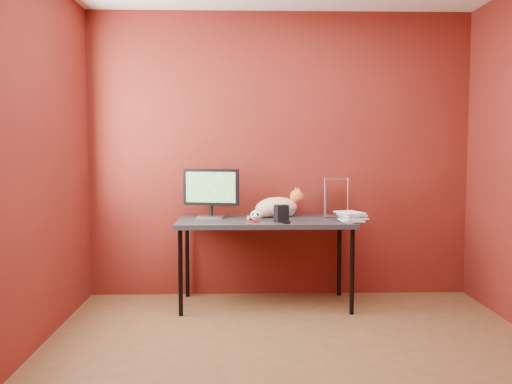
{
  "coord_description": "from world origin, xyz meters",
  "views": [
    {
      "loc": [
        -0.37,
        -3.5,
        1.38
      ],
      "look_at": [
        -0.23,
        1.15,
        1.01
      ],
      "focal_mm": 40.0,
      "sensor_mm": 36.0,
      "label": 1
    }
  ],
  "objects_px": {
    "cat": "(277,207)",
    "book_stack": "(342,164)",
    "speaker": "(281,214)",
    "desk": "(265,225)",
    "skull_mug": "(256,215)",
    "monitor": "(211,191)"
  },
  "relations": [
    {
      "from": "cat",
      "to": "book_stack",
      "type": "xyz_separation_m",
      "value": [
        0.51,
        -0.36,
        0.39
      ]
    },
    {
      "from": "desk",
      "to": "cat",
      "type": "bearing_deg",
      "value": 55.07
    },
    {
      "from": "book_stack",
      "to": "monitor",
      "type": "bearing_deg",
      "value": 163.94
    },
    {
      "from": "desk",
      "to": "monitor",
      "type": "relative_size",
      "value": 3.04
    },
    {
      "from": "skull_mug",
      "to": "desk",
      "type": "bearing_deg",
      "value": 52.78
    },
    {
      "from": "desk",
      "to": "skull_mug",
      "type": "xyz_separation_m",
      "value": [
        -0.08,
        -0.08,
        0.1
      ]
    },
    {
      "from": "desk",
      "to": "speaker",
      "type": "relative_size",
      "value": 10.54
    },
    {
      "from": "skull_mug",
      "to": "cat",
      "type": "bearing_deg",
      "value": 59.46
    },
    {
      "from": "desk",
      "to": "book_stack",
      "type": "relative_size",
      "value": 1.56
    },
    {
      "from": "desk",
      "to": "monitor",
      "type": "xyz_separation_m",
      "value": [
        -0.47,
        0.13,
        0.29
      ]
    },
    {
      "from": "desk",
      "to": "monitor",
      "type": "height_order",
      "value": "monitor"
    },
    {
      "from": "monitor",
      "to": "book_stack",
      "type": "distance_m",
      "value": 1.17
    },
    {
      "from": "desk",
      "to": "book_stack",
      "type": "height_order",
      "value": "book_stack"
    },
    {
      "from": "skull_mug",
      "to": "book_stack",
      "type": "distance_m",
      "value": 0.84
    },
    {
      "from": "monitor",
      "to": "skull_mug",
      "type": "bearing_deg",
      "value": -15.8
    },
    {
      "from": "cat",
      "to": "skull_mug",
      "type": "bearing_deg",
      "value": -145.99
    },
    {
      "from": "cat",
      "to": "book_stack",
      "type": "relative_size",
      "value": 0.53
    },
    {
      "from": "desk",
      "to": "book_stack",
      "type": "xyz_separation_m",
      "value": [
        0.63,
        -0.19,
        0.53
      ]
    },
    {
      "from": "speaker",
      "to": "book_stack",
      "type": "bearing_deg",
      "value": -22.46
    },
    {
      "from": "speaker",
      "to": "cat",
      "type": "bearing_deg",
      "value": 72.46
    },
    {
      "from": "monitor",
      "to": "skull_mug",
      "type": "height_order",
      "value": "monitor"
    },
    {
      "from": "cat",
      "to": "speaker",
      "type": "xyz_separation_m",
      "value": [
        0.01,
        -0.33,
        -0.03
      ]
    }
  ]
}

